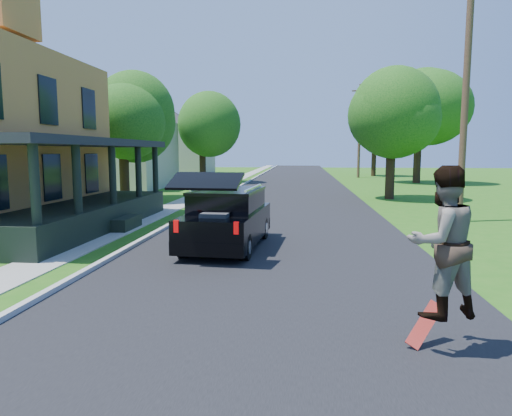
# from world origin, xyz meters

# --- Properties ---
(ground) EXTENTS (140.00, 140.00, 0.00)m
(ground) POSITION_xyz_m (0.00, 0.00, 0.00)
(ground) COLOR #235F13
(ground) RESTS_ON ground
(street) EXTENTS (8.00, 120.00, 0.02)m
(street) POSITION_xyz_m (0.00, 20.00, 0.00)
(street) COLOR black
(street) RESTS_ON ground
(curb) EXTENTS (0.15, 120.00, 0.12)m
(curb) POSITION_xyz_m (-4.05, 20.00, 0.00)
(curb) COLOR #A8A9A3
(curb) RESTS_ON ground
(sidewalk) EXTENTS (1.30, 120.00, 0.03)m
(sidewalk) POSITION_xyz_m (-5.60, 20.00, 0.00)
(sidewalk) COLOR gray
(sidewalk) RESTS_ON ground
(front_walk) EXTENTS (6.50, 1.20, 0.03)m
(front_walk) POSITION_xyz_m (-9.50, 6.00, 0.00)
(front_walk) COLOR gray
(front_walk) RESTS_ON ground
(neighbor_house_mid) EXTENTS (12.78, 12.78, 8.30)m
(neighbor_house_mid) POSITION_xyz_m (-13.50, 24.00, 4.19)
(neighbor_house_mid) COLOR #A3A090
(neighbor_house_mid) RESTS_ON ground
(neighbor_house_far) EXTENTS (12.78, 12.78, 8.30)m
(neighbor_house_far) POSITION_xyz_m (-13.50, 40.00, 4.19)
(neighbor_house_far) COLOR #A3A090
(neighbor_house_far) RESTS_ON ground
(black_suv) EXTENTS (2.11, 4.82, 2.20)m
(black_suv) POSITION_xyz_m (-1.40, 3.39, 0.84)
(black_suv) COLOR black
(black_suv) RESTS_ON ground
(skateboarder) EXTENTS (1.18, 1.05, 2.00)m
(skateboarder) POSITION_xyz_m (2.50, -3.00, 1.51)
(skateboarder) COLOR black
(skateboarder) RESTS_ON ground
(skateboard) EXTENTS (0.58, 0.45, 0.59)m
(skateboard) POSITION_xyz_m (2.38, -2.82, 0.29)
(skateboard) COLOR #9C160D
(skateboard) RESTS_ON ground
(tree_left_mid) EXTENTS (6.00, 5.69, 7.56)m
(tree_left_mid) POSITION_xyz_m (-9.09, 15.15, 5.03)
(tree_left_mid) COLOR black
(tree_left_mid) RESTS_ON ground
(tree_left_far) EXTENTS (5.43, 5.37, 7.98)m
(tree_left_far) POSITION_xyz_m (-7.97, 30.05, 5.21)
(tree_left_far) COLOR black
(tree_left_far) RESTS_ON ground
(tree_right_near) EXTENTS (5.81, 6.00, 7.04)m
(tree_right_near) POSITION_xyz_m (5.63, 17.55, 4.53)
(tree_right_near) COLOR black
(tree_right_near) RESTS_ON ground
(tree_right_mid) EXTENTS (7.76, 7.80, 10.54)m
(tree_right_mid) POSITION_xyz_m (10.50, 31.63, 6.73)
(tree_right_mid) COLOR black
(tree_right_mid) RESTS_ON ground
(tree_right_far) EXTENTS (4.92, 4.73, 7.20)m
(tree_right_far) POSITION_xyz_m (8.52, 42.63, 4.69)
(tree_right_far) COLOR black
(tree_right_far) RESTS_ON ground
(utility_pole_near) EXTENTS (1.57, 0.46, 9.90)m
(utility_pole_near) POSITION_xyz_m (6.71, 9.02, 5.09)
(utility_pole_near) COLOR #402F1E
(utility_pole_near) RESTS_ON ground
(utility_pole_far) EXTENTS (1.69, 0.58, 9.51)m
(utility_pole_far) POSITION_xyz_m (6.50, 39.30, 4.91)
(utility_pole_far) COLOR #402F1E
(utility_pole_far) RESTS_ON ground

